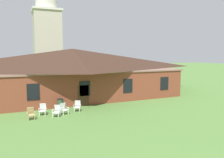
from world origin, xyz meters
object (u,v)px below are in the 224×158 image
(lawn_chair_by_porch, at_px, (31,113))
(lawn_chair_left_end, at_px, (57,111))
(lawn_chair_near_door, at_px, (43,109))
(lawn_chair_middle, at_px, (64,108))
(lawn_chair_right_end, at_px, (77,106))
(trash_bin, at_px, (60,104))

(lawn_chair_by_porch, xyz_separation_m, lawn_chair_left_end, (2.05, -0.04, 0.00))
(lawn_chair_near_door, xyz_separation_m, lawn_chair_middle, (1.69, -0.49, 0.00))
(lawn_chair_by_porch, bearing_deg, lawn_chair_near_door, 43.70)
(lawn_chair_middle, height_order, lawn_chair_right_end, same)
(lawn_chair_by_porch, distance_m, trash_bin, 3.67)
(lawn_chair_right_end, distance_m, trash_bin, 1.93)
(lawn_chair_left_end, height_order, lawn_chair_right_end, same)
(lawn_chair_by_porch, height_order, lawn_chair_near_door, same)
(lawn_chair_by_porch, distance_m, lawn_chair_near_door, 1.41)
(lawn_chair_near_door, relative_size, lawn_chair_left_end, 1.00)
(lawn_chair_right_end, height_order, trash_bin, trash_bin)
(lawn_chair_near_door, bearing_deg, lawn_chair_left_end, -44.68)
(trash_bin, bearing_deg, lawn_chair_right_end, -48.33)
(lawn_chair_by_porch, bearing_deg, lawn_chair_right_end, 13.41)
(lawn_chair_by_porch, bearing_deg, lawn_chair_middle, 10.08)
(lawn_chair_by_porch, relative_size, lawn_chair_left_end, 1.00)
(lawn_chair_near_door, bearing_deg, lawn_chair_middle, -16.36)
(lawn_chair_near_door, relative_size, lawn_chair_right_end, 1.00)
(lawn_chair_near_door, xyz_separation_m, lawn_chair_left_end, (1.03, -1.02, 0.00))
(lawn_chair_left_end, xyz_separation_m, trash_bin, (0.72, 2.45, -0.00))
(lawn_chair_by_porch, bearing_deg, trash_bin, 41.03)
(lawn_chair_by_porch, distance_m, lawn_chair_right_end, 4.16)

